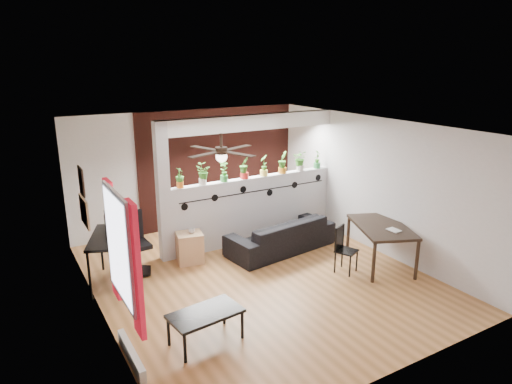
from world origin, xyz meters
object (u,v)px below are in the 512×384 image
(potted_plant_4, at_px, (264,165))
(potted_plant_6, at_px, (300,160))
(cube_shelf, at_px, (190,248))
(computer_desk, at_px, (111,240))
(potted_plant_3, at_px, (244,167))
(potted_plant_5, at_px, (283,162))
(sofa, at_px, (281,235))
(dining_table, at_px, (382,230))
(coffee_table, at_px, (205,315))
(potted_plant_2, at_px, (224,171))
(ceiling_fan, at_px, (221,153))
(folding_chair, at_px, (343,245))
(potted_plant_7, at_px, (317,158))
(potted_plant_0, at_px, (180,177))
(office_chair, at_px, (135,247))
(potted_plant_1, at_px, (202,173))
(cup, at_px, (192,230))

(potted_plant_4, relative_size, potted_plant_6, 1.00)
(cube_shelf, distance_m, computer_desk, 1.51)
(potted_plant_3, height_order, potted_plant_5, potted_plant_5)
(sofa, xyz_separation_m, dining_table, (1.19, -1.48, 0.37))
(potted_plant_4, distance_m, coffee_table, 3.98)
(potted_plant_2, distance_m, coffee_table, 3.46)
(potted_plant_3, xyz_separation_m, sofa, (0.41, -0.72, -1.29))
(potted_plant_3, height_order, dining_table, potted_plant_3)
(potted_plant_4, bearing_deg, ceiling_fan, -135.41)
(dining_table, bearing_deg, cube_shelf, 147.73)
(potted_plant_3, height_order, potted_plant_6, potted_plant_3)
(computer_desk, height_order, folding_chair, computer_desk)
(potted_plant_5, distance_m, potted_plant_7, 0.90)
(potted_plant_2, bearing_deg, ceiling_fan, -117.14)
(sofa, bearing_deg, computer_desk, -11.77)
(potted_plant_0, relative_size, office_chair, 0.35)
(cube_shelf, bearing_deg, potted_plant_7, 17.72)
(potted_plant_2, relative_size, office_chair, 0.38)
(potted_plant_6, bearing_deg, potted_plant_4, 180.00)
(potted_plant_4, height_order, office_chair, potted_plant_4)
(computer_desk, bearing_deg, potted_plant_2, 11.47)
(potted_plant_0, bearing_deg, sofa, -22.38)
(potted_plant_1, bearing_deg, cup, -139.65)
(potted_plant_2, xyz_separation_m, potted_plant_4, (0.90, 0.00, 0.01))
(potted_plant_5, relative_size, cup, 4.01)
(cube_shelf, height_order, dining_table, dining_table)
(dining_table, bearing_deg, potted_plant_2, 132.91)
(potted_plant_7, xyz_separation_m, cube_shelf, (-3.16, -0.34, -1.29))
(potted_plant_5, height_order, office_chair, potted_plant_5)
(dining_table, bearing_deg, cup, 147.29)
(folding_chair, xyz_separation_m, coffee_table, (-2.96, -0.73, -0.10))
(potted_plant_6, bearing_deg, potted_plant_2, 180.00)
(potted_plant_7, bearing_deg, potted_plant_4, -180.00)
(potted_plant_4, distance_m, dining_table, 2.64)
(potted_plant_5, bearing_deg, potted_plant_7, 0.00)
(potted_plant_6, height_order, sofa, potted_plant_6)
(coffee_table, bearing_deg, potted_plant_3, 52.51)
(potted_plant_3, xyz_separation_m, folding_chair, (0.83, -2.06, -1.10))
(potted_plant_4, bearing_deg, potted_plant_2, 180.00)
(potted_plant_5, distance_m, cube_shelf, 2.63)
(potted_plant_3, bearing_deg, dining_table, -54.07)
(cube_shelf, bearing_deg, potted_plant_5, 20.14)
(potted_plant_0, height_order, potted_plant_5, potted_plant_5)
(potted_plant_1, xyz_separation_m, dining_table, (2.50, -2.20, -0.89))
(potted_plant_7, relative_size, coffee_table, 0.42)
(cup, xyz_separation_m, folding_chair, (2.13, -1.72, -0.12))
(office_chair, relative_size, folding_chair, 1.29)
(potted_plant_3, height_order, office_chair, potted_plant_3)
(potted_plant_0, relative_size, cup, 3.30)
(cube_shelf, xyz_separation_m, office_chair, (-0.99, 0.06, 0.19))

